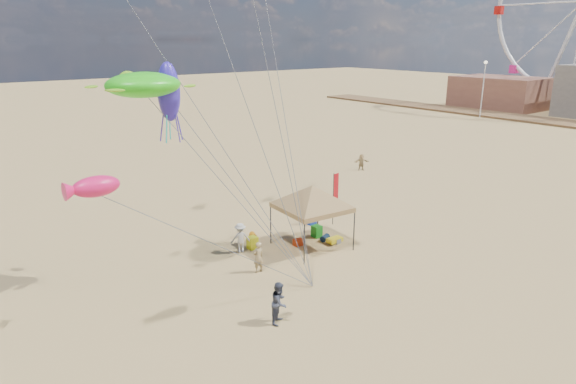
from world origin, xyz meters
The scene contains 20 objects.
ground centered at (0.00, 0.00, 0.00)m, with size 280.00×280.00×0.00m, color tan.
canopy_tent centered at (2.63, 4.20, 3.45)m, with size 6.70×6.70×4.15m.
feather_flag centered at (6.19, 6.10, 2.22)m, with size 0.51×0.11×3.34m.
cooler_red centered at (2.17, 4.80, 0.19)m, with size 0.54×0.38×0.38m, color red.
cooler_blue centered at (5.01, 6.93, 0.19)m, with size 0.54×0.38×0.38m, color #13329A.
bag_navy centered at (3.81, 4.37, 0.18)m, with size 0.36×0.36×0.60m, color #0D2039.
bag_orange centered at (0.71, 7.19, 0.18)m, with size 0.36×0.36×0.60m, color #C9720B.
chair_green centered at (3.84, 5.13, 0.35)m, with size 0.50×0.50×0.70m, color #198A1D.
chair_yellow centered at (-0.14, 6.02, 0.35)m, with size 0.50×0.50×0.70m, color #F3FD1C.
crate_grey centered at (4.11, 3.64, 0.14)m, with size 0.34×0.30×0.28m, color gray.
beach_cart centered at (4.02, 3.77, 0.20)m, with size 0.90×0.50×0.24m, color yellow.
person_near_a centered at (-1.57, 3.41, 0.80)m, with size 0.59×0.39×1.61m, color tan.
person_near_b centered at (-3.58, -0.98, 0.90)m, with size 0.87×0.68×1.80m, color #3A3F4F.
person_near_c centered at (-0.92, 6.04, 0.84)m, with size 1.08×0.62×1.67m, color beige.
person_far_c centered at (17.50, 14.60, 0.74)m, with size 1.38×0.44×1.49m, color tan.
building_north centered at (67.00, 30.00, 2.60)m, with size 10.00×14.00×5.20m, color #8C5947.
lamp_north centered at (55.00, 26.00, 5.52)m, with size 0.50×0.50×8.25m.
turtle_kite centered at (-5.97, 5.42, 9.33)m, with size 3.27×2.61×1.09m, color #2CDA18.
fish_kite centered at (-9.61, 1.41, 6.38)m, with size 1.65×0.82×0.73m, color #EE185D.
squid_kite centered at (-4.84, 5.39, 8.97)m, with size 1.00×1.00×2.61m, color #3926C5.
Camera 1 is at (-14.69, -15.61, 11.19)m, focal length 31.43 mm.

